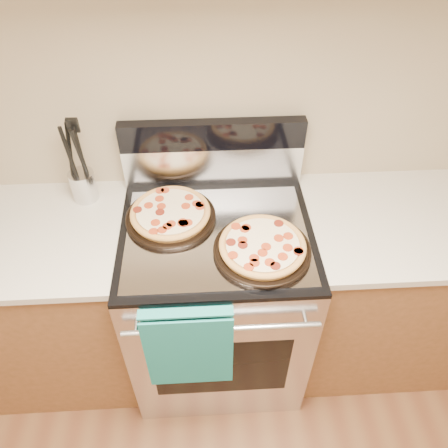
{
  "coord_description": "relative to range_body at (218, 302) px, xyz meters",
  "views": [
    {
      "loc": [
        -0.04,
        0.43,
        2.12
      ],
      "look_at": [
        0.02,
        1.55,
        1.05
      ],
      "focal_mm": 35.0,
      "sensor_mm": 36.0,
      "label": 1
    }
  ],
  "objects": [
    {
      "name": "wall_back",
      "position": [
        0.0,
        0.35,
        0.9
      ],
      "size": [
        4.0,
        0.0,
        4.0
      ],
      "primitive_type": "plane",
      "rotation": [
        1.57,
        0.0,
        0.0
      ],
      "color": "tan",
      "rests_on": "ground"
    },
    {
      "name": "range_body",
      "position": [
        0.0,
        0.0,
        0.0
      ],
      "size": [
        0.76,
        0.68,
        0.9
      ],
      "primitive_type": "cube",
      "color": "#B7B7BC",
      "rests_on": "ground"
    },
    {
      "name": "oven_window",
      "position": [
        0.0,
        -0.34,
        0.0
      ],
      "size": [
        0.56,
        0.01,
        0.4
      ],
      "primitive_type": "cube",
      "color": "black",
      "rests_on": "range_body"
    },
    {
      "name": "cooktop",
      "position": [
        0.0,
        0.0,
        0.46
      ],
      "size": [
        0.76,
        0.68,
        0.02
      ],
      "primitive_type": "cube",
      "color": "black",
      "rests_on": "range_body"
    },
    {
      "name": "backsplash_lower",
      "position": [
        0.0,
        0.31,
        0.56
      ],
      "size": [
        0.76,
        0.06,
        0.18
      ],
      "primitive_type": "cube",
      "color": "silver",
      "rests_on": "cooktop"
    },
    {
      "name": "backsplash_upper",
      "position": [
        0.0,
        0.31,
        0.71
      ],
      "size": [
        0.76,
        0.06,
        0.12
      ],
      "primitive_type": "cube",
      "color": "black",
      "rests_on": "backsplash_lower"
    },
    {
      "name": "oven_handle",
      "position": [
        0.0,
        -0.38,
        0.35
      ],
      "size": [
        0.7,
        0.03,
        0.03
      ],
      "primitive_type": "cylinder",
      "rotation": [
        0.0,
        1.57,
        0.0
      ],
      "color": "silver",
      "rests_on": "range_body"
    },
    {
      "name": "dish_towel",
      "position": [
        -0.12,
        -0.38,
        0.25
      ],
      "size": [
        0.32,
        0.05,
        0.42
      ],
      "primitive_type": null,
      "color": "#18797B",
      "rests_on": "oven_handle"
    },
    {
      "name": "foil_sheet",
      "position": [
        0.0,
        -0.03,
        0.47
      ],
      "size": [
        0.7,
        0.55,
        0.01
      ],
      "primitive_type": "cube",
      "color": "gray",
      "rests_on": "cooktop"
    },
    {
      "name": "cabinet_left",
      "position": [
        -0.88,
        0.03,
        -0.01
      ],
      "size": [
        1.0,
        0.62,
        0.88
      ],
      "primitive_type": "cube",
      "color": "brown",
      "rests_on": "ground"
    },
    {
      "name": "cabinet_right",
      "position": [
        0.88,
        0.03,
        -0.01
      ],
      "size": [
        1.0,
        0.62,
        0.88
      ],
      "primitive_type": "cube",
      "color": "brown",
      "rests_on": "ground"
    },
    {
      "name": "countertop_right",
      "position": [
        0.88,
        0.03,
        0.45
      ],
      "size": [
        1.02,
        0.64,
        0.03
      ],
      "primitive_type": "cube",
      "color": "beige",
      "rests_on": "cabinet_right"
    },
    {
      "name": "pepperoni_pizza_back",
      "position": [
        -0.18,
        0.07,
        0.5
      ],
      "size": [
        0.41,
        0.41,
        0.05
      ],
      "primitive_type": null,
      "rotation": [
        0.0,
        0.0,
        0.17
      ],
      "color": "#B27236",
      "rests_on": "foil_sheet"
    },
    {
      "name": "pepperoni_pizza_front",
      "position": [
        0.16,
        -0.13,
        0.5
      ],
      "size": [
        0.46,
        0.46,
        0.05
      ],
      "primitive_type": null,
      "rotation": [
        0.0,
        0.0,
        -0.35
      ],
      "color": "#B27236",
      "rests_on": "foil_sheet"
    },
    {
      "name": "utensil_crock",
      "position": [
        -0.55,
        0.24,
        0.53
      ],
      "size": [
        0.12,
        0.12,
        0.13
      ],
      "primitive_type": "cylinder",
      "rotation": [
        0.0,
        0.0,
        0.21
      ],
      "color": "silver",
      "rests_on": "countertop_left"
    }
  ]
}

